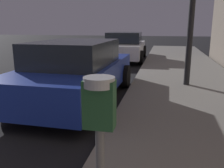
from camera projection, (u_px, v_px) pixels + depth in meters
name	position (u px, v px, depth m)	size (l,w,h in m)	color
parking_meter	(100.00, 128.00, 1.49)	(0.19, 0.19, 1.33)	#59595B
car_blue	(77.00, 71.00, 5.75)	(2.13, 4.51, 1.43)	navy
car_white	(124.00, 47.00, 12.40)	(2.19, 4.39, 1.43)	silver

